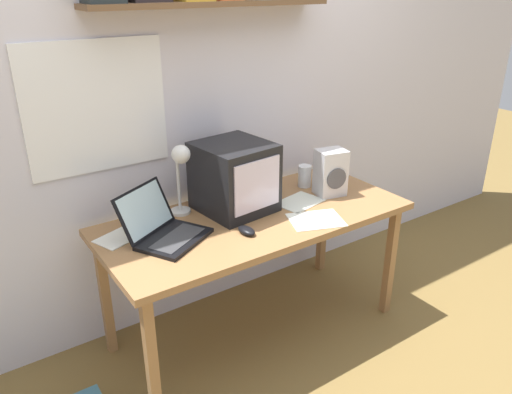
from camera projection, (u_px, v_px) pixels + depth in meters
ground_plane at (256, 329)px, 2.80m from camera, size 12.00×12.00×0.00m
back_wall at (207, 80)px, 2.61m from camera, size 5.60×0.24×2.60m
corner_desk at (256, 226)px, 2.54m from camera, size 1.57×0.70×0.71m
crt_monitor at (234, 177)px, 2.51m from camera, size 0.37×0.39×0.35m
laptop at (162, 226)px, 2.27m from camera, size 0.43×0.43×0.23m
desk_lamp at (181, 166)px, 2.40m from camera, size 0.10×0.15×0.37m
juice_glass at (305, 177)px, 2.84m from camera, size 0.08×0.08×0.12m
space_heater at (331, 173)px, 2.71m from camera, size 0.18×0.16×0.25m
computer_mouse at (247, 231)px, 2.32m from camera, size 0.07×0.11×0.03m
loose_paper_near_laptop at (119, 237)px, 2.29m from camera, size 0.24×0.21×0.00m
open_notebook at (316, 220)px, 2.46m from camera, size 0.31×0.28×0.00m
printed_handout at (299, 202)px, 2.66m from camera, size 0.27×0.22×0.00m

